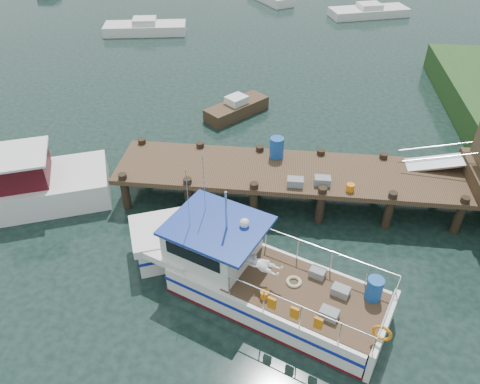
# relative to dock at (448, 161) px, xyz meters

# --- Properties ---
(ground_plane) EXTENTS (160.00, 160.00, 0.00)m
(ground_plane) POSITION_rel_dock_xyz_m (-6.51, -0.01, -2.24)
(ground_plane) COLOR black
(dock) EXTENTS (16.60, 3.00, 4.78)m
(dock) POSITION_rel_dock_xyz_m (0.00, 0.00, 0.00)
(dock) COLOR #483222
(dock) RESTS_ON ground
(lobster_boat) EXTENTS (8.91, 5.43, 4.42)m
(lobster_boat) POSITION_rel_dock_xyz_m (-6.97, -4.99, -1.44)
(lobster_boat) COLOR silver
(lobster_boat) RESTS_ON ground
(moored_rowboat) EXTENTS (3.27, 3.52, 1.04)m
(moored_rowboat) POSITION_rel_dock_xyz_m (-8.68, 7.01, -1.85)
(moored_rowboat) COLOR #483222
(moored_rowboat) RESTS_ON ground
(moored_a) EXTENTS (6.31, 3.09, 1.11)m
(moored_a) POSITION_rel_dock_xyz_m (-17.11, 19.32, -1.83)
(moored_a) COLOR silver
(moored_a) RESTS_ON ground
(moored_c) EXTENTS (6.79, 4.15, 1.01)m
(moored_c) POSITION_rel_dock_xyz_m (0.08, 25.70, -1.86)
(moored_c) COLOR silver
(moored_c) RESTS_ON ground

